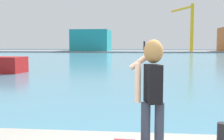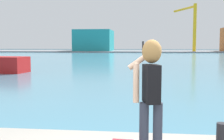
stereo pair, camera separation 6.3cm
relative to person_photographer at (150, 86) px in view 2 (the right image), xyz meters
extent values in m
plane|color=#334751|center=(-0.35, 49.17, -1.72)|extent=(220.00, 220.00, 0.00)
cube|color=teal|center=(-0.35, 51.17, -1.71)|extent=(140.00, 100.00, 0.02)
cube|color=gray|center=(-0.35, 91.17, -1.53)|extent=(140.00, 20.00, 0.39)
cylinder|color=#2D3342|center=(-0.09, 0.00, -0.66)|extent=(0.14, 0.14, 0.82)
cylinder|color=#2D3342|center=(0.11, 0.00, -0.66)|extent=(0.14, 0.14, 0.82)
cube|color=black|center=(0.01, 0.00, 0.03)|extent=(0.27, 0.38, 0.56)
sphere|color=#E0B293|center=(0.01, 0.00, 0.49)|extent=(0.22, 0.22, 0.22)
ellipsoid|color=olive|center=(0.01, -0.02, 0.50)|extent=(0.28, 0.26, 0.34)
cylinder|color=#E0B293|center=(-0.21, 0.00, 0.04)|extent=(0.09, 0.09, 0.58)
cylinder|color=#E0B293|center=(-0.09, 0.20, 0.41)|extent=(0.53, 0.20, 0.40)
cube|color=black|center=(-0.12, 0.32, 0.58)|extent=(0.03, 0.07, 0.14)
cylinder|color=black|center=(1.23, 0.73, -0.89)|extent=(0.18, 0.18, 0.35)
cube|color=teal|center=(-16.75, 90.83, 2.13)|extent=(12.07, 13.71, 6.93)
cylinder|color=yellow|center=(15.17, 83.89, 5.83)|extent=(1.00, 1.00, 14.33)
cylinder|color=yellow|center=(12.81, 90.31, 12.20)|extent=(5.37, 13.06, 0.70)
camera|label=1|loc=(-0.17, -4.12, 0.60)|focal=45.31mm
camera|label=2|loc=(-0.11, -4.11, 0.60)|focal=45.31mm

